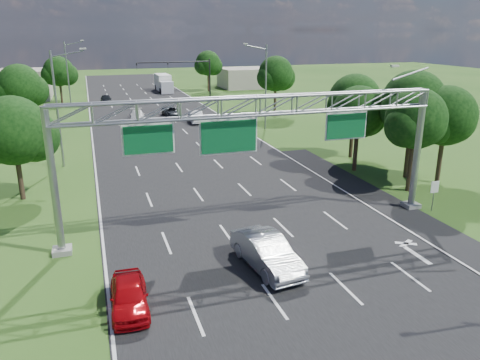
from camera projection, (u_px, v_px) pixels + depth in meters
name	position (u px, v px, depth m)	size (l,w,h in m)	color
ground	(191.00, 156.00, 45.00)	(220.00, 220.00, 0.00)	#294F17
road	(191.00, 156.00, 45.00)	(18.00, 180.00, 0.02)	black
road_flare	(377.00, 200.00, 33.50)	(3.00, 30.00, 0.02)	black
sign_gantry	(259.00, 116.00, 26.68)	(23.50, 1.00, 9.56)	gray
regulatory_sign	(434.00, 190.00, 30.95)	(0.60, 0.08, 2.10)	gray
traffic_signal	(189.00, 71.00, 77.31)	(12.21, 0.24, 7.00)	black
streetlight_l_near	(59.00, 104.00, 39.97)	(2.97, 0.22, 10.16)	gray
streetlight_l_far	(69.00, 71.00, 71.67)	(2.97, 0.22, 10.16)	gray
streetlight_r_mid	(264.00, 83.00, 55.66)	(2.97, 0.22, 10.16)	gray
tree_cluster_right	(396.00, 111.00, 37.92)	(9.91, 14.60, 8.68)	#2D2116
tree_verge_la	(15.00, 134.00, 32.25)	(5.76, 4.80, 7.40)	#2D2116
tree_verge_lb	(21.00, 88.00, 52.29)	(5.76, 4.80, 8.06)	#2D2116
tree_verge_lc	(59.00, 73.00, 75.94)	(5.76, 4.80, 7.62)	#2D2116
tree_verge_rd	(276.00, 75.00, 64.33)	(5.76, 4.80, 8.28)	#2D2116
tree_verge_re	(208.00, 64.00, 91.04)	(5.76, 4.80, 7.84)	#2D2116
building_left	(7.00, 85.00, 81.25)	(14.00, 10.00, 5.00)	#A89C8D
building_right	(250.00, 78.00, 98.52)	(12.00, 9.00, 4.00)	#A89C8D
red_coupe	(129.00, 295.00, 20.16)	(1.59, 3.94, 1.34)	#B8080E
silver_sedan	(267.00, 252.00, 23.69)	(1.81, 5.19, 1.71)	#A6AAB2
car_queue_a	(137.00, 115.00, 62.60)	(1.92, 4.71, 1.37)	silver
car_queue_b	(171.00, 112.00, 65.49)	(2.16, 4.69, 1.30)	black
car_queue_c	(106.00, 99.00, 76.84)	(1.69, 4.21, 1.43)	black
car_queue_d	(196.00, 117.00, 61.15)	(1.57, 4.50, 1.48)	white
box_truck	(164.00, 83.00, 92.29)	(2.61, 8.53, 3.22)	white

